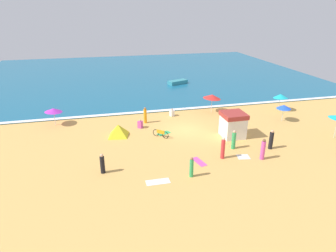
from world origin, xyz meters
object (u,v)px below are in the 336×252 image
at_px(beachgoer_8, 234,140).
at_px(small_boat_0, 178,82).
at_px(beachgoer_1, 271,140).
at_px(beachgoer_4, 102,164).
at_px(parked_bicycle, 161,133).
at_px(beachgoer_5, 145,116).
at_px(beach_umbrella_4, 280,96).
at_px(beachgoer_0, 172,113).
at_px(beachgoer_2, 223,148).
at_px(lifeguard_cabana, 233,124).
at_px(beach_tent, 118,130).
at_px(beachgoer_7, 191,167).
at_px(beachgoer_9, 140,124).
at_px(beachgoer_6, 263,150).
at_px(beach_umbrella_1, 284,107).
at_px(beach_umbrella_0, 53,110).
at_px(beach_umbrella_2, 212,97).

relative_size(beachgoer_8, small_boat_0, 0.51).
distance_m(beachgoer_1, beachgoer_4, 14.91).
distance_m(parked_bicycle, beachgoer_8, 7.11).
bearing_deg(beachgoer_5, beach_umbrella_4, 0.80).
height_order(beachgoer_0, beachgoer_2, beachgoer_2).
xyz_separation_m(beachgoer_5, small_boat_0, (7.98, 15.72, -0.45)).
relative_size(lifeguard_cabana, beachgoer_5, 1.37).
height_order(beach_tent, beachgoer_7, beachgoer_7).
distance_m(beachgoer_4, beachgoer_9, 9.35).
height_order(beachgoer_6, beachgoer_8, beachgoer_6).
bearing_deg(beach_umbrella_4, lifeguard_cabana, -146.71).
distance_m(beachgoer_6, beachgoer_9, 12.89).
height_order(lifeguard_cabana, beach_umbrella_1, lifeguard_cabana).
bearing_deg(small_boat_0, beachgoer_4, -116.96).
height_order(beachgoer_2, beachgoer_5, beachgoer_2).
distance_m(beachgoer_0, beachgoer_4, 13.91).
xyz_separation_m(beachgoer_2, beachgoer_9, (-5.78, 8.32, -0.52)).
relative_size(parked_bicycle, beachgoer_6, 0.71).
bearing_deg(beachgoer_7, parked_bicycle, 95.38).
bearing_deg(beachgoer_1, beach_umbrella_0, 151.52).
distance_m(lifeguard_cabana, beachgoer_7, 8.76).
xyz_separation_m(lifeguard_cabana, beach_umbrella_2, (0.62, 7.22, 0.72)).
bearing_deg(beachgoer_1, beachgoer_5, 138.05).
bearing_deg(beachgoer_8, beach_umbrella_0, 149.01).
distance_m(beach_umbrella_1, parked_bicycle, 14.31).
height_order(beach_tent, beachgoer_5, beachgoer_5).
relative_size(beach_umbrella_1, beachgoer_1, 1.11).
height_order(beach_umbrella_1, beach_umbrella_4, beach_umbrella_4).
bearing_deg(beachgoer_4, beachgoer_2, 0.28).
distance_m(beachgoer_4, beachgoer_5, 10.86).
distance_m(beach_tent, beachgoer_4, 7.01).
relative_size(beachgoer_4, beachgoer_8, 0.92).
xyz_separation_m(parked_bicycle, beachgoer_9, (-1.60, 2.83, 0.02)).
relative_size(beach_umbrella_1, beachgoer_4, 1.25).
xyz_separation_m(parked_bicycle, beachgoer_2, (4.18, -5.49, 0.54)).
bearing_deg(beachgoer_4, beach_umbrella_2, 40.22).
relative_size(lifeguard_cabana, beach_umbrella_4, 1.11).
xyz_separation_m(beach_umbrella_2, beachgoer_6, (-0.18, -12.14, -1.10)).
relative_size(beach_umbrella_4, beachgoer_1, 1.22).
bearing_deg(beachgoer_7, beachgoer_6, 10.58).
height_order(beachgoer_7, small_boat_0, beachgoer_7).
distance_m(beach_tent, beachgoer_6, 13.72).
bearing_deg(beachgoer_9, beachgoer_1, -35.47).
bearing_deg(beachgoer_5, beach_umbrella_2, 10.66).
height_order(beach_umbrella_1, beach_tent, beach_umbrella_1).
height_order(beachgoer_1, beachgoer_5, beachgoer_1).
bearing_deg(small_boat_0, lifeguard_cabana, -90.61).
xyz_separation_m(beach_tent, beachgoer_5, (3.17, 2.89, 0.25)).
xyz_separation_m(beachgoer_1, beachgoer_6, (-1.76, -1.61, 0.02)).
bearing_deg(small_boat_0, beachgoer_7, -103.15).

